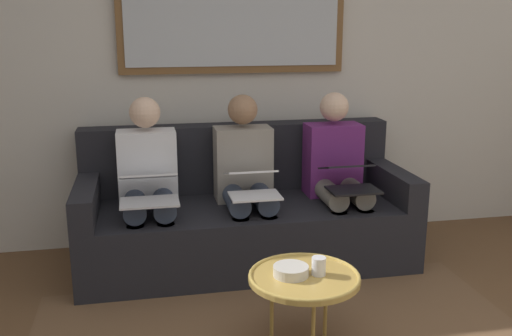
% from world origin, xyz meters
% --- Properties ---
extents(wall_rear, '(6.00, 0.12, 2.60)m').
position_xyz_m(wall_rear, '(0.00, -2.60, 1.30)').
color(wall_rear, beige).
rests_on(wall_rear, ground_plane).
extents(couch, '(2.20, 0.90, 0.90)m').
position_xyz_m(couch, '(0.00, -2.12, 0.31)').
color(couch, black).
rests_on(couch, ground_plane).
extents(framed_mirror, '(1.61, 0.05, 0.60)m').
position_xyz_m(framed_mirror, '(0.00, -2.51, 1.55)').
color(framed_mirror, brown).
extents(coffee_table, '(0.55, 0.55, 0.41)m').
position_xyz_m(coffee_table, '(-0.08, -0.90, 0.39)').
color(coffee_table, tan).
rests_on(coffee_table, ground_plane).
extents(cup, '(0.07, 0.07, 0.09)m').
position_xyz_m(cup, '(-0.15, -0.90, 0.45)').
color(cup, silver).
rests_on(cup, coffee_table).
extents(bowl, '(0.17, 0.17, 0.05)m').
position_xyz_m(bowl, '(-0.01, -0.91, 0.43)').
color(bowl, beige).
rests_on(bowl, coffee_table).
extents(person_left, '(0.38, 0.58, 1.14)m').
position_xyz_m(person_left, '(-0.64, -2.05, 0.61)').
color(person_left, '#66236B').
rests_on(person_left, couch).
extents(laptop_black, '(0.32, 0.37, 0.16)m').
position_xyz_m(laptop_black, '(-0.64, -1.81, 0.63)').
color(laptop_black, black).
extents(person_middle, '(0.38, 0.58, 1.14)m').
position_xyz_m(person_middle, '(0.00, -2.05, 0.61)').
color(person_middle, gray).
rests_on(person_middle, couch).
extents(laptop_white, '(0.31, 0.36, 0.15)m').
position_xyz_m(laptop_white, '(0.00, -1.81, 0.63)').
color(laptop_white, white).
extents(person_right, '(0.38, 0.58, 1.14)m').
position_xyz_m(person_right, '(0.64, -2.05, 0.61)').
color(person_right, silver).
rests_on(person_right, couch).
extents(laptop_silver, '(0.35, 0.38, 0.16)m').
position_xyz_m(laptop_silver, '(0.64, -1.81, 0.63)').
color(laptop_silver, silver).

